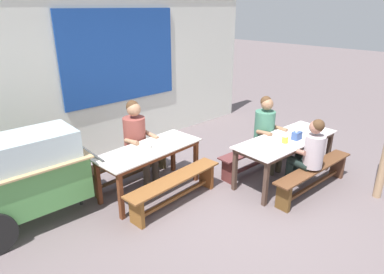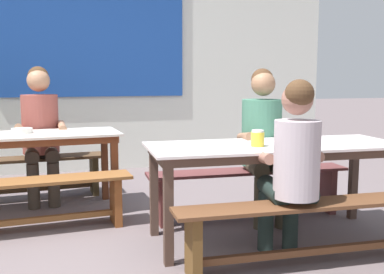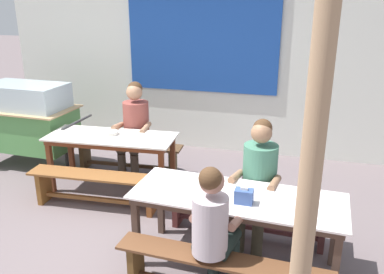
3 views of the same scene
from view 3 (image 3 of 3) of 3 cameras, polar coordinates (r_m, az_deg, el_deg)
name	(u,v)px [view 3 (image 3 of 3)]	position (r m, az deg, el deg)	size (l,w,h in m)	color
ground_plane	(128,239)	(4.38, -8.97, -14.09)	(40.00, 40.00, 0.00)	#685B5D
backdrop_wall	(201,52)	(6.47, 1.30, 11.91)	(6.58, 0.23, 3.00)	silver
dining_table_far	(111,142)	(5.24, -11.30, -0.64)	(1.67, 0.76, 0.72)	silver
dining_table_near	(237,202)	(3.66, 6.35, -9.16)	(1.91, 0.79, 0.72)	silver
bench_far_back	(128,153)	(5.82, -9.06, -2.23)	(1.58, 0.40, 0.42)	#503822
bench_far_front	(96,185)	(4.93, -13.42, -6.62)	(1.63, 0.41, 0.42)	brown
bench_near_back	(247,211)	(4.30, 7.72, -10.30)	(1.77, 0.34, 0.42)	brown
bench_near_front	(221,274)	(3.43, 4.09, -18.68)	(1.76, 0.33, 0.42)	brown
food_cart	(27,118)	(6.38, -22.27, 2.46)	(1.74, 0.86, 1.22)	#54964F
person_right_near_table	(258,176)	(4.04, 9.32, -5.40)	(0.49, 0.54, 1.29)	#433D2D
person_near_front	(214,225)	(3.29, 3.07, -12.29)	(0.44, 0.53, 1.20)	#1C2A26
person_center_facing	(135,124)	(5.57, -8.07, 1.79)	(0.48, 0.60, 1.32)	#43392F
tissue_box	(244,196)	(3.48, 7.33, -8.27)	(0.15, 0.10, 0.15)	#385494
condiment_jar	(216,191)	(3.57, 3.38, -7.56)	(0.09, 0.09, 0.12)	yellow
soup_bowl	(111,133)	(5.26, -11.32, 0.59)	(0.18, 0.18, 0.04)	silver
wooden_support_post	(305,226)	(2.22, 15.64, -11.97)	(0.11, 0.11, 2.51)	tan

